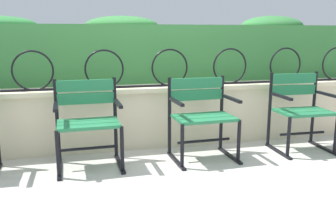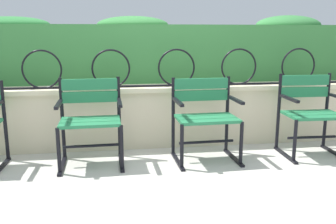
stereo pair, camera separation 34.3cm
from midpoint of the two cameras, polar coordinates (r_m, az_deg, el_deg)
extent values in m
plane|color=#BCB7AD|center=(3.48, 3.13, -9.31)|extent=(60.00, 60.00, 0.00)
cube|color=beige|center=(4.23, 0.77, -0.86)|extent=(6.83, 0.35, 0.64)
cube|color=beige|center=(4.17, 0.79, 3.76)|extent=(6.83, 0.41, 0.05)
cylinder|color=black|center=(4.09, 0.95, 4.12)|extent=(6.30, 0.02, 0.02)
torus|color=black|center=(4.06, -16.80, 6.35)|extent=(0.42, 0.02, 0.42)
torus|color=black|center=(4.02, -6.48, 6.74)|extent=(0.42, 0.02, 0.42)
torus|color=black|center=(4.11, 3.74, 6.90)|extent=(0.42, 0.02, 0.42)
torus|color=black|center=(4.31, 13.25, 6.86)|extent=(0.42, 0.02, 0.42)
torus|color=black|center=(4.63, 21.67, 6.67)|extent=(0.42, 0.02, 0.42)
cube|color=#387A3D|center=(4.65, -0.24, 9.18)|extent=(6.69, 0.70, 0.69)
ellipsoid|color=#317C3B|center=(4.71, -21.31, 12.58)|extent=(0.89, 0.63, 0.19)
ellipsoid|color=#337538|center=(4.62, -3.33, 13.39)|extent=(0.88, 0.63, 0.21)
ellipsoid|color=#35793C|center=(5.20, 20.09, 12.55)|extent=(0.86, 0.63, 0.26)
cylinder|color=black|center=(3.93, -21.85, -1.37)|extent=(0.04, 0.04, 0.82)
cube|color=black|center=(3.82, -22.24, -8.05)|extent=(0.05, 0.52, 0.02)
cube|color=#237547|center=(3.42, -9.32, -2.08)|extent=(0.57, 0.14, 0.03)
cube|color=#237547|center=(3.56, -9.35, -1.55)|extent=(0.57, 0.14, 0.03)
cube|color=#237547|center=(3.69, -9.37, -1.05)|extent=(0.57, 0.14, 0.03)
cube|color=#237547|center=(3.73, -9.56, 4.25)|extent=(0.57, 0.04, 0.11)
cube|color=#237547|center=(3.75, -9.49, 2.30)|extent=(0.57, 0.04, 0.11)
cylinder|color=black|center=(3.81, -5.08, -0.82)|extent=(0.04, 0.04, 0.84)
cylinder|color=black|center=(3.45, -4.41, -5.67)|extent=(0.04, 0.04, 0.44)
cube|color=black|center=(3.69, -4.64, -7.85)|extent=(0.05, 0.52, 0.02)
cube|color=black|center=(3.53, -4.81, 1.46)|extent=(0.05, 0.40, 0.03)
cylinder|color=black|center=(3.80, -13.68, -1.12)|extent=(0.04, 0.04, 0.84)
cylinder|color=black|center=(3.44, -13.96, -6.01)|extent=(0.04, 0.04, 0.44)
cube|color=black|center=(3.69, -13.59, -8.17)|extent=(0.05, 0.52, 0.02)
cube|color=black|center=(3.53, -14.08, 1.13)|extent=(0.05, 0.40, 0.03)
cylinder|color=black|center=(3.62, -9.21, -5.27)|extent=(0.54, 0.04, 0.03)
cube|color=#237547|center=(3.56, 9.45, -1.55)|extent=(0.60, 0.15, 0.03)
cube|color=#237547|center=(3.68, 8.74, -1.06)|extent=(0.60, 0.15, 0.03)
cube|color=#237547|center=(3.81, 8.08, -0.60)|extent=(0.60, 0.15, 0.03)
cube|color=#237547|center=(3.85, 7.74, 4.39)|extent=(0.59, 0.05, 0.11)
cube|color=#237547|center=(3.87, 7.69, 2.55)|extent=(0.59, 0.05, 0.11)
cylinder|color=black|center=(4.01, 11.63, -0.45)|extent=(0.04, 0.04, 0.83)
cylinder|color=black|center=(3.67, 13.98, -4.86)|extent=(0.04, 0.04, 0.44)
cube|color=black|center=(3.90, 12.69, -7.00)|extent=(0.06, 0.52, 0.02)
cube|color=black|center=(3.75, 13.12, 1.82)|extent=(0.05, 0.40, 0.03)
cylinder|color=black|center=(3.83, 3.38, -0.81)|extent=(0.04, 0.04, 0.83)
cylinder|color=black|center=(3.48, 5.00, -5.50)|extent=(0.04, 0.04, 0.44)
cube|color=black|center=(3.72, 4.17, -7.69)|extent=(0.06, 0.52, 0.02)
cube|color=black|center=(3.56, 4.32, 1.56)|extent=(0.05, 0.40, 0.03)
cylinder|color=black|center=(3.74, 8.63, -4.67)|extent=(0.56, 0.05, 0.03)
cube|color=#237547|center=(4.05, 24.93, -0.86)|extent=(0.56, 0.14, 0.03)
cube|color=#237547|center=(4.16, 23.97, -0.44)|extent=(0.56, 0.14, 0.03)
cube|color=#237547|center=(4.28, 23.06, -0.05)|extent=(0.56, 0.14, 0.03)
cube|color=#237547|center=(4.31, 22.75, 4.59)|extent=(0.56, 0.05, 0.11)
cube|color=#237547|center=(4.33, 22.61, 2.88)|extent=(0.56, 0.05, 0.11)
cylinder|color=black|center=(4.51, 25.47, 0.12)|extent=(0.04, 0.04, 0.85)
cube|color=black|center=(4.41, 26.62, -5.78)|extent=(0.06, 0.52, 0.02)
cylinder|color=black|center=(4.24, 19.09, -0.06)|extent=(0.04, 0.04, 0.85)
cylinder|color=black|center=(3.92, 21.57, -4.30)|extent=(0.04, 0.04, 0.44)
cube|color=black|center=(4.14, 20.12, -6.35)|extent=(0.06, 0.52, 0.02)
cube|color=black|center=(4.00, 20.75, 1.96)|extent=(0.05, 0.40, 0.03)
cylinder|color=black|center=(4.22, 23.68, -3.66)|extent=(0.53, 0.04, 0.03)
camera|label=1|loc=(0.17, -87.14, 0.62)|focal=39.13mm
camera|label=2|loc=(0.17, 92.86, -0.62)|focal=39.13mm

